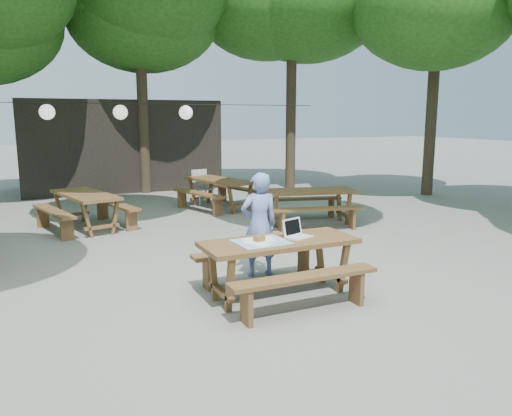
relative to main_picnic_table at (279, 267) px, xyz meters
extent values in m
plane|color=slate|center=(-0.52, 0.70, -0.39)|extent=(80.00, 80.00, 0.00)
cube|color=black|center=(-0.02, 11.20, 1.01)|extent=(6.00, 3.00, 2.80)
cube|color=brown|center=(0.00, 0.00, 0.33)|extent=(2.00, 0.80, 0.06)
cube|color=brown|center=(0.00, -0.65, 0.06)|extent=(1.90, 0.28, 0.05)
cube|color=brown|center=(0.00, 0.65, 0.06)|extent=(1.90, 0.28, 0.05)
cube|color=brown|center=(0.00, 0.00, -0.04)|extent=(1.70, 0.70, 0.69)
cube|color=brown|center=(2.64, 3.65, 0.33)|extent=(2.13, 1.26, 0.06)
cube|color=brown|center=(2.49, 3.02, 0.06)|extent=(1.91, 0.73, 0.05)
cube|color=brown|center=(2.80, 4.28, 0.06)|extent=(1.91, 0.73, 0.05)
cube|color=brown|center=(2.64, 3.65, -0.04)|extent=(1.82, 1.09, 0.69)
cube|color=brown|center=(-1.79, 5.18, 0.33)|extent=(1.25, 2.13, 0.06)
cube|color=brown|center=(-1.15, 5.34, 0.06)|extent=(0.72, 1.91, 0.05)
cube|color=brown|center=(-2.42, 5.03, 0.06)|extent=(0.72, 1.91, 0.05)
cube|color=brown|center=(-1.79, 5.18, -0.04)|extent=(1.08, 1.82, 0.69)
cube|color=brown|center=(1.57, 6.19, 0.33)|extent=(1.34, 2.14, 0.06)
cube|color=brown|center=(2.19, 6.38, 0.06)|extent=(0.81, 1.90, 0.05)
cube|color=brown|center=(0.95, 6.01, 0.06)|extent=(0.81, 1.90, 0.05)
cube|color=brown|center=(1.57, 6.19, -0.04)|extent=(1.15, 1.83, 0.69)
imported|color=#7689D8|center=(0.15, 0.91, 0.37)|extent=(0.59, 0.42, 1.52)
cube|color=silver|center=(1.41, 7.08, 0.01)|extent=(0.50, 0.50, 0.04)
cube|color=silver|center=(1.39, 7.28, 0.27)|extent=(0.44, 0.10, 0.48)
cube|color=silver|center=(1.41, 7.08, -0.20)|extent=(0.47, 0.47, 0.38)
cube|color=white|center=(0.29, 0.00, 0.37)|extent=(0.39, 0.32, 0.02)
cube|color=white|center=(0.25, 0.11, 0.49)|extent=(0.33, 0.16, 0.23)
cube|color=black|center=(0.25, 0.11, 0.49)|extent=(0.28, 0.13, 0.19)
cube|color=#3473B4|center=(-0.26, 0.00, 0.37)|extent=(0.67, 0.57, 0.01)
cube|color=white|center=(-0.33, -0.07, 0.37)|extent=(0.33, 0.36, 0.00)
cube|color=white|center=(-0.15, 0.07, 0.37)|extent=(0.26, 0.33, 0.00)
cube|color=white|center=(-0.37, 0.08, 0.38)|extent=(0.26, 0.33, 0.00)
cube|color=brown|center=(-0.27, 0.02, 0.41)|extent=(0.15, 0.12, 0.06)
cylinder|color=black|center=(-0.02, 6.70, 2.21)|extent=(9.00, 0.02, 0.02)
sphere|color=white|center=(-2.32, 6.70, 2.01)|extent=(0.34, 0.34, 0.34)
sphere|color=white|center=(-0.72, 6.70, 2.01)|extent=(0.34, 0.34, 0.34)
sphere|color=white|center=(0.88, 6.70, 2.01)|extent=(0.34, 0.34, 0.34)
cylinder|color=#2D2319|center=(0.48, 9.70, 2.26)|extent=(0.32, 0.32, 5.30)
ellipsoid|color=#204E14|center=(0.48, 9.70, 5.22)|extent=(4.51, 4.51, 3.38)
cylinder|color=#2D2319|center=(4.98, 8.70, 2.25)|extent=(0.32, 0.32, 5.27)
ellipsoid|color=#204E14|center=(4.98, 8.70, 5.18)|extent=(4.51, 4.51, 3.38)
cylinder|color=#2D2319|center=(7.98, 5.70, 2.25)|extent=(0.32, 0.32, 5.27)
camera|label=1|loc=(-2.90, -5.48, 1.92)|focal=35.00mm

